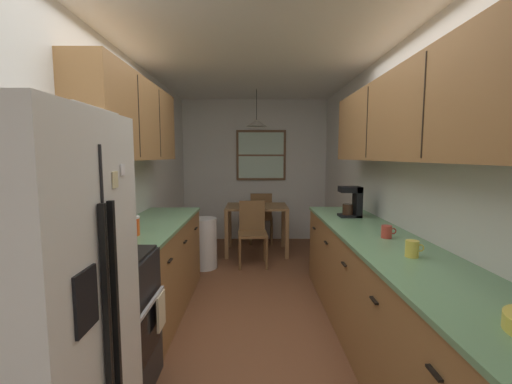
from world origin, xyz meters
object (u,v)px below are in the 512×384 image
at_px(microwave_over_range, 69,137).
at_px(dining_table, 257,214).
at_px(refrigerator, 23,323).
at_px(mug_by_coffeemaker, 387,232).
at_px(mug_spare, 412,249).
at_px(dining_chair_far, 261,215).
at_px(coffee_maker, 353,201).
at_px(trash_bin, 204,243).
at_px(storage_canister, 132,226).
at_px(dining_chair_near, 252,230).
at_px(stove_range, 98,327).

xyz_separation_m(microwave_over_range, dining_table, (1.14, 3.23, -1.02)).
height_order(refrigerator, mug_by_coffeemaker, refrigerator).
bearing_deg(mug_spare, dining_chair_far, 103.25).
distance_m(dining_chair_far, coffee_maker, 2.56).
bearing_deg(microwave_over_range, dining_table, 70.59).
height_order(dining_table, trash_bin, dining_table).
relative_size(dining_chair_far, trash_bin, 1.30).
relative_size(microwave_over_range, storage_canister, 3.62).
height_order(refrigerator, trash_bin, refrigerator).
xyz_separation_m(dining_chair_near, coffee_maker, (1.06, -1.18, 0.57)).
distance_m(storage_canister, coffee_maker, 2.19).
distance_m(stove_range, mug_by_coffeemaker, 2.15).
bearing_deg(mug_spare, dining_chair_near, 111.62).
bearing_deg(mug_by_coffeemaker, refrigerator, -147.49).
relative_size(stove_range, storage_canister, 7.04).
relative_size(refrigerator, dining_table, 1.80).
xyz_separation_m(dining_chair_near, mug_by_coffeemaker, (1.06, -2.10, 0.45)).
relative_size(dining_chair_near, trash_bin, 1.30).
bearing_deg(microwave_over_range, mug_by_coffeemaker, 14.61).
bearing_deg(stove_range, trash_bin, 83.27).
bearing_deg(microwave_over_range, dining_chair_near, 68.00).
bearing_deg(stove_range, refrigerator, -86.77).
bearing_deg(mug_spare, microwave_over_range, -178.39).
height_order(microwave_over_range, mug_by_coffeemaker, microwave_over_range).
bearing_deg(mug_spare, trash_bin, 124.81).
height_order(storage_canister, mug_spare, storage_canister).
xyz_separation_m(dining_chair_far, mug_by_coffeemaker, (0.91, -3.24, 0.45)).
relative_size(stove_range, mug_spare, 9.18).
height_order(refrigerator, coffee_maker, refrigerator).
relative_size(trash_bin, mug_spare, 5.79).
xyz_separation_m(stove_range, dining_chair_far, (1.11, 3.80, 0.03)).
relative_size(refrigerator, mug_spare, 14.36).
height_order(refrigerator, stove_range, refrigerator).
relative_size(trash_bin, coffee_maker, 2.16).
bearing_deg(trash_bin, dining_chair_far, 58.02).
height_order(coffee_maker, mug_spare, coffee_maker).
bearing_deg(microwave_over_range, stove_range, -0.03).
xyz_separation_m(refrigerator, dining_chair_far, (1.07, 4.50, -0.36)).
bearing_deg(mug_spare, coffee_maker, 88.58).
xyz_separation_m(microwave_over_range, mug_by_coffeemaker, (2.14, 0.56, -0.70)).
distance_m(stove_range, storage_canister, 0.83).
bearing_deg(dining_chair_near, trash_bin, -166.41).
distance_m(microwave_over_range, dining_chair_near, 3.09).
height_order(stove_range, mug_spare, stove_range).
bearing_deg(storage_canister, trash_bin, 80.75).
xyz_separation_m(microwave_over_range, dining_chair_far, (1.22, 3.80, -1.15)).
xyz_separation_m(stove_range, trash_bin, (0.29, 2.49, -0.12)).
distance_m(stove_range, dining_chair_near, 2.82).
height_order(refrigerator, dining_chair_far, refrigerator).
distance_m(dining_table, dining_chair_far, 0.59).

